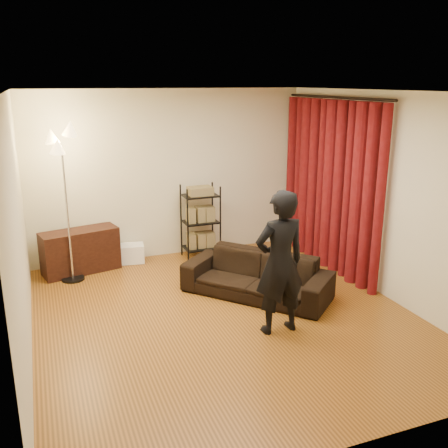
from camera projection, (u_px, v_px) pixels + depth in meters
name	position (u px, v px, depth m)	size (l,w,h in m)	color
floor	(225.00, 316.00, 6.19)	(5.00, 5.00, 0.00)	#955A1D
ceiling	(225.00, 91.00, 5.44)	(5.00, 5.00, 0.00)	white
wall_back	(170.00, 175.00, 8.06)	(5.00, 5.00, 0.00)	beige
wall_front	(350.00, 293.00, 3.57)	(5.00, 5.00, 0.00)	beige
wall_left	(18.00, 231.00, 5.05)	(5.00, 5.00, 0.00)	beige
wall_right	(384.00, 196.00, 6.58)	(5.00, 5.00, 0.00)	beige
curtain_rod	(336.00, 97.00, 7.22)	(0.04, 0.04, 2.65)	black
curtain	(329.00, 186.00, 7.57)	(0.22, 2.65, 2.55)	maroon
sofa	(257.00, 276.00, 6.71)	(1.97, 0.77, 0.57)	black
person	(280.00, 263.00, 5.61)	(0.61, 0.40, 1.68)	black
media_cabinet	(80.00, 251.00, 7.55)	(1.13, 0.42, 0.66)	#32160E
storage_boxes	(133.00, 253.00, 7.98)	(0.36, 0.29, 0.30)	white
wire_shelf	(201.00, 222.00, 8.11)	(0.55, 0.38, 1.20)	black
floor_lamp	(67.00, 207.00, 7.02)	(0.39, 0.39, 2.19)	silver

